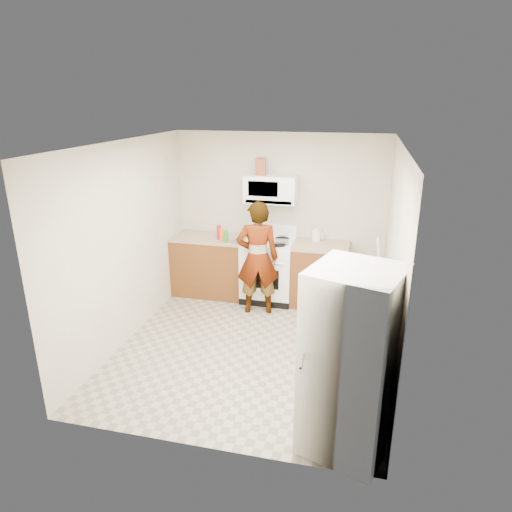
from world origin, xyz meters
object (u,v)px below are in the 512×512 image
(microwave, at_px, (271,189))
(saucepan, at_px, (261,233))
(kettle, at_px, (316,235))
(fridge, at_px, (351,362))
(person, at_px, (258,258))
(gas_range, at_px, (268,269))

(microwave, distance_m, saucepan, 0.71)
(kettle, relative_size, saucepan, 0.78)
(fridge, bearing_deg, kettle, 119.51)
(microwave, height_order, person, microwave)
(microwave, xyz_separation_m, kettle, (0.69, 0.07, -0.68))
(gas_range, height_order, saucepan, gas_range)
(gas_range, relative_size, saucepan, 5.51)
(fridge, bearing_deg, person, 137.38)
(microwave, relative_size, person, 0.46)
(person, bearing_deg, gas_range, -110.51)
(fridge, distance_m, saucepan, 3.43)
(microwave, height_order, saucepan, microwave)
(gas_range, relative_size, kettle, 7.03)
(person, bearing_deg, microwave, -109.03)
(kettle, bearing_deg, saucepan, 159.86)
(gas_range, xyz_separation_m, person, (-0.06, -0.48, 0.34))
(gas_range, height_order, person, person)
(fridge, height_order, saucepan, fridge)
(microwave, relative_size, saucepan, 3.71)
(person, distance_m, saucepan, 0.66)
(saucepan, bearing_deg, gas_range, -43.78)
(gas_range, xyz_separation_m, microwave, (0.00, 0.13, 1.21))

